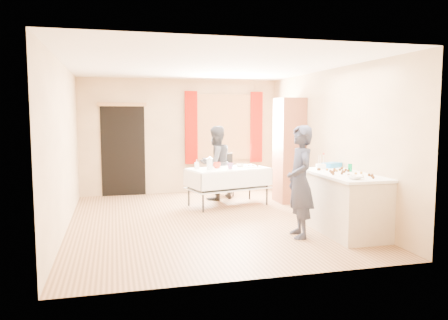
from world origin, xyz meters
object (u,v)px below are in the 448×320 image
object	(u,v)px
girl	(300,182)
woman	(216,163)
party_table	(228,183)
counter	(343,203)
cabinet	(289,150)
chair	(225,183)

from	to	relation	value
girl	woman	distance (m)	3.12
party_table	woman	world-z (taller)	woman
counter	party_table	world-z (taller)	counter
cabinet	girl	world-z (taller)	cabinet
counter	girl	bearing A→B (deg)	-172.95
chair	party_table	bearing A→B (deg)	-92.89
cabinet	party_table	world-z (taller)	cabinet
girl	woman	bearing A→B (deg)	-163.44
counter	chair	bearing A→B (deg)	106.30
chair	girl	size ratio (longest dim) A/B	0.56
party_table	chair	bearing A→B (deg)	64.51
cabinet	woman	world-z (taller)	cabinet
counter	woman	world-z (taller)	woman
party_table	girl	xyz separation A→B (m)	(0.46, -2.41, 0.38)
party_table	woman	size ratio (longest dim) A/B	1.11
cabinet	chair	xyz separation A→B (m)	(-1.10, 1.03, -0.79)
cabinet	party_table	distance (m)	1.46
party_table	girl	world-z (taller)	girl
counter	girl	size ratio (longest dim) A/B	1.01
cabinet	woman	bearing A→B (deg)	157.11
cabinet	party_table	bearing A→B (deg)	-176.92
cabinet	counter	distance (m)	2.46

